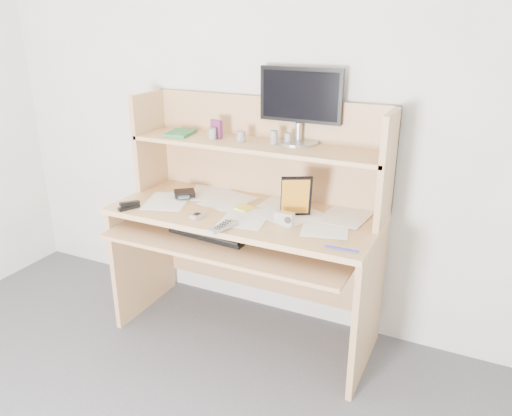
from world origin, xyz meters
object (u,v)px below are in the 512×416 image
at_px(desk, 251,216).
at_px(keyboard, 211,233).
at_px(game_case, 296,196).
at_px(tv_remote, 223,227).
at_px(monitor, 300,103).

relative_size(desk, keyboard, 3.20).
xyz_separation_m(desk, game_case, (0.27, -0.05, 0.17)).
xyz_separation_m(tv_remote, monitor, (0.18, 0.52, 0.52)).
height_order(desk, monitor, monitor).
bearing_deg(keyboard, game_case, 29.65).
xyz_separation_m(desk, keyboard, (-0.12, -0.23, -0.03)).
bearing_deg(game_case, keyboard, 178.12).
relative_size(keyboard, game_case, 2.02).
distance_m(desk, monitor, 0.65).
xyz_separation_m(keyboard, monitor, (0.31, 0.41, 0.62)).
xyz_separation_m(tv_remote, game_case, (0.26, 0.29, 0.10)).
bearing_deg(monitor, game_case, -69.65).
bearing_deg(game_case, monitor, 82.22).
xyz_separation_m(desk, monitor, (0.20, 0.17, 0.59)).
distance_m(keyboard, game_case, 0.47).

